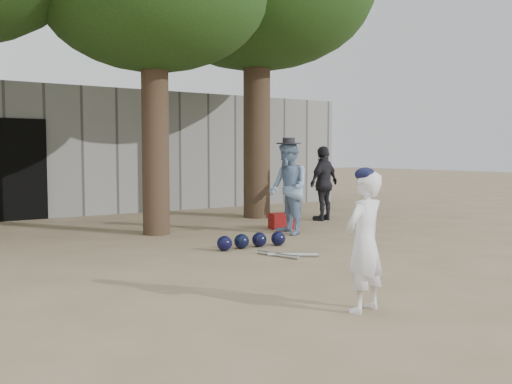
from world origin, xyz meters
TOP-DOWN VIEW (x-y plane):
  - ground at (0.00, 0.00)m, footprint 70.00×70.00m
  - boy_player at (0.12, -1.49)m, footprint 0.53×0.41m
  - spectator_blue at (2.57, 2.87)m, footprint 0.77×0.91m
  - spectator_dark at (4.47, 4.11)m, footprint 1.01×0.64m
  - red_bag at (2.90, 3.53)m, footprint 0.48×0.40m
  - back_building at (-0.00, 10.33)m, footprint 16.00×5.24m
  - helmet_row at (1.20, 2.01)m, footprint 1.19×0.31m
  - bat_pile at (1.19, 1.13)m, footprint 0.60×0.72m

SIDE VIEW (x-z plane):
  - ground at x=0.00m, z-range 0.00..0.00m
  - bat_pile at x=1.19m, z-range 0.00..0.06m
  - helmet_row at x=1.20m, z-range 0.00..0.23m
  - red_bag at x=2.90m, z-range 0.00..0.30m
  - boy_player at x=0.12m, z-range 0.00..1.30m
  - spectator_dark at x=4.47m, z-range 0.00..1.61m
  - spectator_blue at x=2.57m, z-range 0.00..1.66m
  - back_building at x=0.00m, z-range 0.00..3.00m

